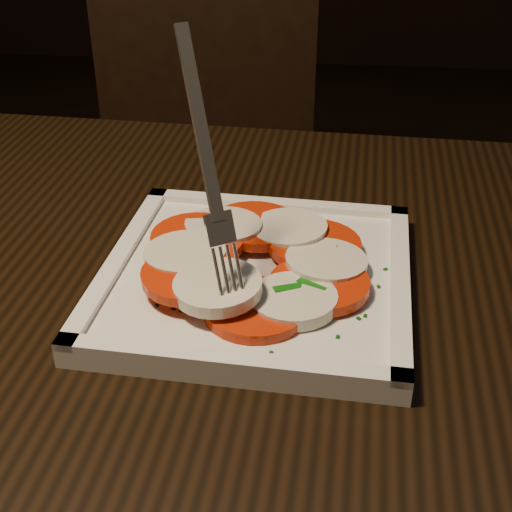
{
  "coord_description": "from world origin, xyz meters",
  "views": [
    {
      "loc": [
        -0.07,
        -0.65,
        1.08
      ],
      "look_at": [
        -0.12,
        -0.17,
        0.78
      ],
      "focal_mm": 50.0,
      "sensor_mm": 36.0,
      "label": 1
    }
  ],
  "objects_px": {
    "table": "(246,419)",
    "plate": "(256,279)",
    "fork": "(201,155)",
    "chair": "(205,155)"
  },
  "relations": [
    {
      "from": "table",
      "to": "fork",
      "type": "bearing_deg",
      "value": 139.09
    },
    {
      "from": "chair",
      "to": "plate",
      "type": "xyz_separation_m",
      "value": [
        0.18,
        -0.75,
        0.22
      ]
    },
    {
      "from": "fork",
      "to": "chair",
      "type": "bearing_deg",
      "value": 68.36
    },
    {
      "from": "table",
      "to": "plate",
      "type": "bearing_deg",
      "value": 87.16
    },
    {
      "from": "table",
      "to": "chair",
      "type": "relative_size",
      "value": 1.33
    },
    {
      "from": "chair",
      "to": "plate",
      "type": "distance_m",
      "value": 0.8
    },
    {
      "from": "plate",
      "to": "fork",
      "type": "relative_size",
      "value": 1.41
    },
    {
      "from": "table",
      "to": "chair",
      "type": "distance_m",
      "value": 0.83
    },
    {
      "from": "chair",
      "to": "fork",
      "type": "height_order",
      "value": "fork"
    },
    {
      "from": "table",
      "to": "plate",
      "type": "distance_m",
      "value": 0.12
    }
  ]
}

